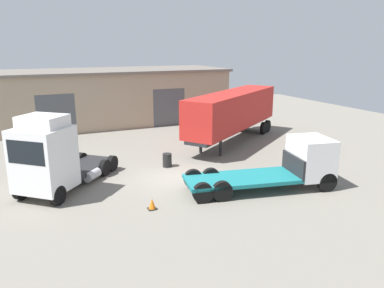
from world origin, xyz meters
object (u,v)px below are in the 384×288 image
(tractor_unit_white, at_px, (50,158))
(flatbed_truck_white, at_px, (290,164))
(oil_drum, at_px, (167,160))
(traffic_cone, at_px, (152,204))
(container_trailer_green, at_px, (233,111))

(tractor_unit_white, bearing_deg, flatbed_truck_white, 112.12)
(flatbed_truck_white, relative_size, oil_drum, 9.42)
(oil_drum, relative_size, traffic_cone, 1.60)
(tractor_unit_white, xyz_separation_m, flatbed_truck_white, (11.93, -4.22, -0.69))
(tractor_unit_white, bearing_deg, container_trailer_green, 153.08)
(container_trailer_green, height_order, oil_drum, container_trailer_green)
(oil_drum, bearing_deg, container_trailer_green, 27.71)
(container_trailer_green, xyz_separation_m, traffic_cone, (-9.91, -9.46, -2.33))
(container_trailer_green, xyz_separation_m, oil_drum, (-6.98, -3.67, -2.14))
(traffic_cone, bearing_deg, container_trailer_green, 43.68)
(container_trailer_green, bearing_deg, flatbed_truck_white, 42.12)
(oil_drum, bearing_deg, traffic_cone, -116.82)
(flatbed_truck_white, height_order, oil_drum, flatbed_truck_white)
(oil_drum, distance_m, traffic_cone, 6.50)
(tractor_unit_white, bearing_deg, traffic_cone, 88.07)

